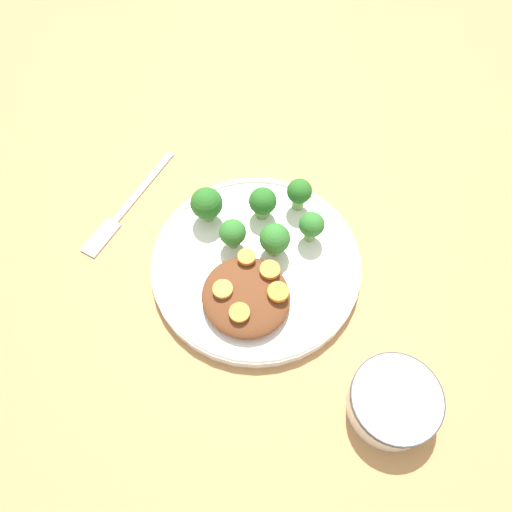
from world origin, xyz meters
name	(u,v)px	position (x,y,z in m)	size (l,w,h in m)	color
ground_plane	(256,268)	(0.00, 0.00, 0.00)	(4.00, 4.00, 0.00)	tan
plate	(256,264)	(0.00, 0.00, 0.01)	(0.28, 0.28, 0.02)	white
dip_bowl	(394,402)	(0.24, 0.03, 0.02)	(0.10, 0.10, 0.04)	white
stew_mound	(246,296)	(0.04, -0.04, 0.03)	(0.11, 0.11, 0.02)	brown
broccoli_floret_0	(263,202)	(-0.06, 0.05, 0.05)	(0.04, 0.04, 0.05)	#759E51
broccoli_floret_1	(207,204)	(-0.09, -0.02, 0.05)	(0.04, 0.04, 0.06)	#759E51
broccoli_floret_2	(312,226)	(0.01, 0.08, 0.05)	(0.03, 0.03, 0.05)	#7FA85B
broccoli_floret_3	(275,239)	(0.00, 0.03, 0.05)	(0.04, 0.04, 0.05)	#7FA85B
broccoli_floret_4	(299,193)	(-0.04, 0.10, 0.05)	(0.03, 0.03, 0.05)	#7FA85B
broccoli_floret_5	(233,233)	(-0.04, -0.01, 0.05)	(0.04, 0.04, 0.05)	#759E51
carrot_slice_0	(278,292)	(0.06, -0.01, 0.04)	(0.03, 0.03, 0.01)	orange
carrot_slice_1	(239,312)	(0.06, -0.06, 0.04)	(0.03, 0.03, 0.00)	orange
carrot_slice_2	(247,257)	(0.00, -0.01, 0.04)	(0.02, 0.02, 0.01)	orange
carrot_slice_3	(269,270)	(0.03, 0.00, 0.04)	(0.03, 0.03, 0.01)	orange
carrot_slice_4	(223,289)	(0.02, -0.06, 0.04)	(0.02, 0.02, 0.01)	orange
fork	(123,211)	(-0.18, -0.11, 0.00)	(0.11, 0.19, 0.01)	silver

